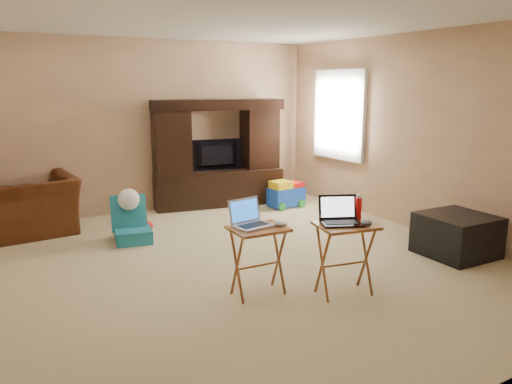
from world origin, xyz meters
TOP-DOWN VIEW (x-y plane):
  - floor at (0.00, 0.00)m, footprint 5.50×5.50m
  - ceiling at (0.00, 0.00)m, footprint 5.50×5.50m
  - wall_back at (0.00, 2.75)m, footprint 5.00×0.00m
  - wall_front at (0.00, -2.75)m, footprint 5.00×0.00m
  - wall_right at (2.50, 0.00)m, footprint 0.00×5.50m
  - window_pane at (2.48, 1.55)m, footprint 0.00×1.20m
  - window_frame at (2.46, 1.55)m, footprint 0.06×1.14m
  - entertainment_center at (0.86, 2.47)m, footprint 2.05×0.83m
  - television at (0.86, 2.48)m, footprint 0.84×0.24m
  - recliner at (-1.90, 2.22)m, footprint 1.21×1.08m
  - child_rocker at (-0.85, 1.27)m, footprint 0.50×0.55m
  - plush_toy at (-0.72, 1.47)m, footprint 0.35×0.29m
  - push_toy at (1.71, 1.83)m, footprint 0.60×0.46m
  - ottoman at (2.11, -0.97)m, footprint 0.73×0.73m
  - tray_table_left at (-0.32, -0.79)m, footprint 0.50×0.40m
  - tray_table_right at (0.36, -1.17)m, footprint 0.57×0.49m
  - laptop_left at (-0.35, -0.76)m, footprint 0.37×0.32m
  - laptop_right at (0.32, -1.15)m, footprint 0.43×0.40m
  - mouse_left at (-0.13, -0.86)m, footprint 0.11×0.14m
  - mouse_right at (0.49, -1.29)m, footprint 0.12×0.15m
  - water_bottle at (0.56, -1.09)m, footprint 0.06×0.06m

SIDE VIEW (x-z plane):
  - floor at x=0.00m, z-range 0.00..0.00m
  - plush_toy at x=-0.72m, z-range 0.00..0.39m
  - push_toy at x=1.71m, z-range 0.00..0.42m
  - ottoman at x=2.11m, z-range 0.00..0.46m
  - child_rocker at x=-0.85m, z-range 0.00..0.56m
  - tray_table_left at x=-0.32m, z-range 0.00..0.63m
  - tray_table_right at x=0.36m, z-range 0.00..0.65m
  - recliner at x=-1.90m, z-range 0.00..0.74m
  - mouse_left at x=-0.13m, z-range 0.63..0.68m
  - mouse_right at x=0.49m, z-range 0.65..0.71m
  - laptop_left at x=-0.35m, z-range 0.63..0.87m
  - water_bottle at x=0.56m, z-range 0.65..0.85m
  - laptop_right at x=0.32m, z-range 0.65..0.89m
  - television at x=0.86m, z-range 0.54..1.02m
  - entertainment_center at x=0.86m, z-range 0.00..1.63m
  - wall_back at x=0.00m, z-range -1.25..3.75m
  - wall_front at x=0.00m, z-range -1.25..3.75m
  - wall_right at x=2.50m, z-range -1.50..4.00m
  - window_pane at x=2.48m, z-range 0.80..2.00m
  - window_frame at x=2.46m, z-range 0.73..2.07m
  - ceiling at x=0.00m, z-range 2.50..2.50m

